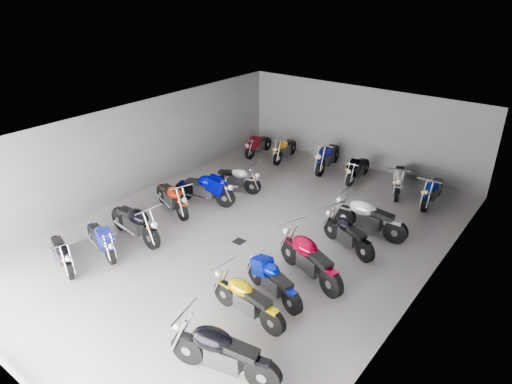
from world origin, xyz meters
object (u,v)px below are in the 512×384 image
motorcycle_left_e (205,189)px  motorcycle_left_a (62,253)px  motorcycle_right_a (223,353)px  motorcycle_back_c (328,156)px  motorcycle_back_f (433,191)px  motorcycle_right_b (247,300)px  motorcycle_back_a (258,145)px  motorcycle_left_b (101,239)px  motorcycle_right_d (309,259)px  motorcycle_right_c (273,280)px  motorcycle_back_d (358,169)px  motorcycle_left_c (135,222)px  drain_grate (239,241)px  motorcycle_left_d (172,197)px  motorcycle_right_e (348,234)px  motorcycle_right_f (369,218)px  motorcycle_back_b (285,149)px  motorcycle_back_e (399,179)px  motorcycle_left_f (235,179)px

motorcycle_left_e → motorcycle_left_a: bearing=-20.5°
motorcycle_right_a → motorcycle_back_c: 10.91m
motorcycle_back_f → motorcycle_left_e: bearing=35.2°
motorcycle_right_b → motorcycle_back_a: motorcycle_right_b is taller
motorcycle_left_b → motorcycle_back_f: 10.66m
motorcycle_right_a → motorcycle_right_d: size_ratio=1.01×
motorcycle_right_a → motorcycle_back_c: motorcycle_right_a is taller
motorcycle_right_c → motorcycle_back_d: (-1.51, 7.53, -0.01)m
motorcycle_left_c → motorcycle_right_d: 5.22m
drain_grate → motorcycle_left_b: (-2.63, -2.79, 0.45)m
motorcycle_right_b → motorcycle_back_f: 8.37m
drain_grate → motorcycle_left_c: bearing=-145.3°
motorcycle_left_e → motorcycle_right_b: size_ratio=1.04×
motorcycle_left_c → motorcycle_back_c: bearing=172.9°
motorcycle_right_d → motorcycle_back_d: (-1.79, 6.35, -0.10)m
motorcycle_left_d → motorcycle_back_f: size_ratio=1.00×
motorcycle_back_d → drain_grate: bearing=79.5°
motorcycle_left_a → motorcycle_back_a: 9.84m
motorcycle_right_e → motorcycle_back_a: motorcycle_right_e is taller
motorcycle_back_c → motorcycle_back_f: motorcycle_back_c is taller
motorcycle_back_d → motorcycle_back_f: motorcycle_back_f is taller
motorcycle_right_a → motorcycle_back_f: size_ratio=1.11×
motorcycle_left_d → motorcycle_back_a: motorcycle_left_d is taller
motorcycle_back_a → motorcycle_back_f: bearing=175.2°
motorcycle_right_c → motorcycle_back_d: motorcycle_right_c is taller
drain_grate → motorcycle_right_f: size_ratio=0.14×
motorcycle_right_e → motorcycle_back_a: bearing=77.2°
motorcycle_left_e → motorcycle_left_b: bearing=-18.2°
motorcycle_left_e → motorcycle_right_c: motorcycle_left_e is taller
motorcycle_right_b → motorcycle_back_b: 9.84m
drain_grate → motorcycle_back_b: bearing=113.2°
drain_grate → motorcycle_back_e: bearing=68.4°
motorcycle_left_b → motorcycle_right_d: bearing=131.3°
motorcycle_right_b → motorcycle_back_e: motorcycle_back_e is taller
motorcycle_right_a → motorcycle_back_a: size_ratio=1.22×
motorcycle_left_b → motorcycle_right_a: (5.51, -1.17, 0.10)m
drain_grate → motorcycle_right_b: (2.22, -2.40, 0.50)m
motorcycle_right_a → motorcycle_back_d: motorcycle_right_a is taller
motorcycle_back_f → motorcycle_right_f: bearing=73.0°
motorcycle_back_e → motorcycle_right_f: bearing=77.8°
motorcycle_back_d → motorcycle_left_a: bearing=66.4°
motorcycle_right_c → motorcycle_back_b: size_ratio=0.96×
motorcycle_left_b → motorcycle_back_a: 8.85m
motorcycle_left_c → motorcycle_back_f: (6.09, 7.57, -0.06)m
motorcycle_left_f → motorcycle_right_f: (5.07, 0.12, 0.07)m
motorcycle_left_e → motorcycle_right_c: bearing=44.7°
motorcycle_left_a → motorcycle_back_c: motorcycle_back_c is taller
drain_grate → motorcycle_right_f: 3.89m
motorcycle_left_d → motorcycle_right_a: 7.08m
motorcycle_left_d → motorcycle_back_b: size_ratio=1.02×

